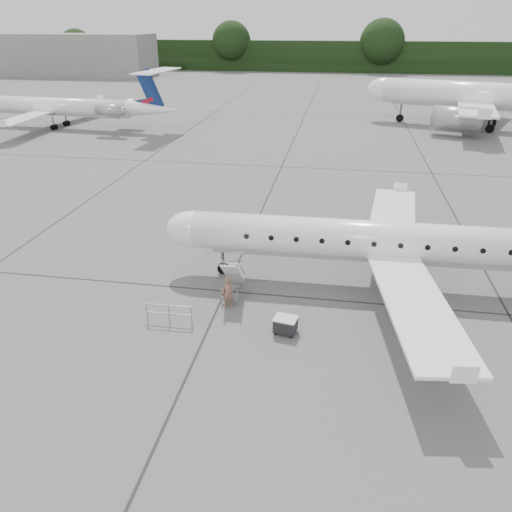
# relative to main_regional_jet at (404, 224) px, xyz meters

# --- Properties ---
(ground) EXTENTS (320.00, 320.00, 0.00)m
(ground) POSITION_rel_main_regional_jet_xyz_m (-2.70, -6.06, -3.68)
(ground) COLOR slate
(ground) RESTS_ON ground
(treeline) EXTENTS (260.00, 4.00, 8.00)m
(treeline) POSITION_rel_main_regional_jet_xyz_m (-2.70, 123.94, 0.32)
(treeline) COLOR black
(treeline) RESTS_ON ground
(terminal_building) EXTENTS (40.00, 14.00, 10.00)m
(terminal_building) POSITION_rel_main_regional_jet_xyz_m (-72.70, 103.94, 1.32)
(terminal_building) COLOR slate
(terminal_building) RESTS_ON ground
(main_regional_jet) EXTENTS (28.98, 21.02, 7.37)m
(main_regional_jet) POSITION_rel_main_regional_jet_xyz_m (0.00, 0.00, 0.00)
(main_regional_jet) COLOR white
(main_regional_jet) RESTS_ON ground
(airstair) EXTENTS (0.88, 2.46, 2.31)m
(airstair) POSITION_rel_main_regional_jet_xyz_m (-8.58, -2.40, -2.53)
(airstair) COLOR white
(airstair) RESTS_ON ground
(passenger) EXTENTS (0.69, 0.52, 1.70)m
(passenger) POSITION_rel_main_regional_jet_xyz_m (-8.57, -3.78, -2.84)
(passenger) COLOR brown
(passenger) RESTS_ON ground
(safety_railing) EXTENTS (2.20, 0.12, 1.00)m
(safety_railing) POSITION_rel_main_regional_jet_xyz_m (-11.04, -5.66, -3.18)
(safety_railing) COLOR gray
(safety_railing) RESTS_ON ground
(baggage_cart) EXTENTS (1.13, 0.97, 0.86)m
(baggage_cart) POSITION_rel_main_regional_jet_xyz_m (-5.46, -5.52, -3.25)
(baggage_cart) COLOR black
(baggage_cart) RESTS_ON ground
(bg_narrowbody) EXTENTS (38.43, 32.32, 11.82)m
(bg_narrowbody) POSITION_rel_main_regional_jet_xyz_m (14.58, 46.98, 2.22)
(bg_narrowbody) COLOR white
(bg_narrowbody) RESTS_ON ground
(bg_regional_left) EXTENTS (31.35, 23.77, 7.78)m
(bg_regional_left) POSITION_rel_main_regional_jet_xyz_m (-42.05, 38.15, 0.21)
(bg_regional_left) COLOR white
(bg_regional_left) RESTS_ON ground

